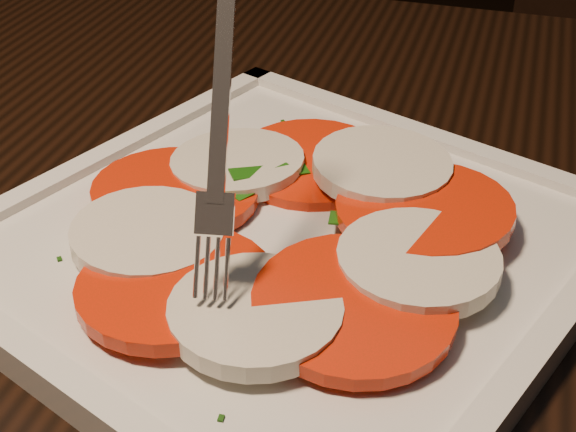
% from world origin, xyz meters
% --- Properties ---
extents(table, '(1.23, 0.84, 0.75)m').
position_xyz_m(table, '(0.23, -0.21, 0.65)').
color(table, black).
rests_on(table, ground).
extents(plate, '(0.40, 0.40, 0.01)m').
position_xyz_m(plate, '(0.13, -0.25, 0.76)').
color(plate, silver).
rests_on(plate, table).
extents(caprese_salad, '(0.24, 0.27, 0.02)m').
position_xyz_m(caprese_salad, '(0.13, -0.25, 0.77)').
color(caprese_salad, red).
rests_on(caprese_salad, plate).
extents(fork, '(0.06, 0.10, 0.14)m').
position_xyz_m(fork, '(0.11, -0.28, 0.85)').
color(fork, white).
rests_on(fork, caprese_salad).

